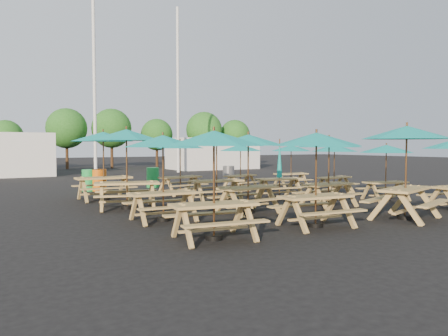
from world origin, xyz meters
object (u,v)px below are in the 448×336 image
picnic_unit_5 (248,144)px  picnic_unit_11 (241,150)px  picnic_unit_7 (180,147)px  waste_bin_1 (98,180)px  picnic_unit_13 (386,152)px  waste_bin_0 (89,180)px  picnic_unit_9 (329,146)px  picnic_unit_1 (163,146)px  picnic_unit_0 (214,144)px  picnic_unit_2 (126,139)px  picnic_unit_3 (103,140)px  waste_bin_2 (100,180)px  picnic_unit_14 (334,151)px  picnic_unit_6 (217,144)px  picnic_unit_8 (407,138)px  waste_bin_3 (153,178)px  waste_bin_4 (229,175)px  picnic_unit_10 (279,174)px  picnic_unit_4 (316,144)px  picnic_unit_15 (291,150)px

picnic_unit_5 → picnic_unit_11: 6.43m
picnic_unit_7 → waste_bin_1: 4.23m
picnic_unit_7 → picnic_unit_5: bearing=-103.2°
picnic_unit_13 → waste_bin_0: (-8.61, 8.68, -1.30)m
picnic_unit_7 → waste_bin_0: 4.59m
picnic_unit_9 → waste_bin_0: 10.63m
picnic_unit_1 → picnic_unit_9: 5.66m
picnic_unit_0 → waste_bin_0: size_ratio=2.53×
picnic_unit_9 → picnic_unit_2: bearing=149.3°
picnic_unit_3 → picnic_unit_5: size_ratio=1.04×
waste_bin_0 → waste_bin_1: bearing=-26.7°
waste_bin_2 → picnic_unit_14: bearing=-36.0°
picnic_unit_14 → waste_bin_0: bearing=137.3°
picnic_unit_5 → picnic_unit_6: 2.62m
picnic_unit_3 → picnic_unit_14: 9.29m
picnic_unit_1 → waste_bin_0: (0.05, 8.68, -1.52)m
picnic_unit_11 → picnic_unit_8: bearing=-110.2°
picnic_unit_3 → waste_bin_3: (3.24, 3.55, -1.71)m
picnic_unit_9 → waste_bin_1: size_ratio=2.41×
waste_bin_1 → waste_bin_4: bearing=-0.1°
picnic_unit_6 → picnic_unit_10: picnic_unit_6 is taller
picnic_unit_11 → waste_bin_1: size_ratio=2.57×
picnic_unit_0 → waste_bin_3: size_ratio=2.53×
picnic_unit_4 → picnic_unit_7: picnic_unit_4 is taller
picnic_unit_2 → picnic_unit_7: (3.11, 2.81, -0.28)m
picnic_unit_3 → waste_bin_4: (7.23, 3.22, -1.71)m
picnic_unit_10 → picnic_unit_5: bearing=-135.9°
picnic_unit_4 → waste_bin_2: size_ratio=2.47×
picnic_unit_1 → waste_bin_1: picnic_unit_1 is taller
picnic_unit_4 → waste_bin_1: picnic_unit_4 is taller
picnic_unit_11 → picnic_unit_6: bearing=-153.3°
picnic_unit_2 → picnic_unit_11: 6.73m
picnic_unit_3 → picnic_unit_7: picnic_unit_3 is taller
picnic_unit_5 → picnic_unit_10: (3.05, 2.50, -1.11)m
picnic_unit_8 → picnic_unit_15: size_ratio=1.44×
picnic_unit_0 → picnic_unit_6: picnic_unit_6 is taller
picnic_unit_1 → waste_bin_3: bearing=72.0°
picnic_unit_2 → picnic_unit_6: picnic_unit_2 is taller
picnic_unit_3 → waste_bin_4: bearing=23.5°
picnic_unit_6 → picnic_unit_11: picnic_unit_6 is taller
picnic_unit_9 → waste_bin_3: picnic_unit_9 is taller
picnic_unit_7 → picnic_unit_1: bearing=-128.8°
picnic_unit_1 → waste_bin_1: (0.42, 8.50, -1.52)m
waste_bin_3 → picnic_unit_9: bearing=-73.9°
picnic_unit_8 → picnic_unit_2: bearing=117.1°
waste_bin_4 → picnic_unit_3: bearing=-156.0°
picnic_unit_5 → waste_bin_2: picnic_unit_5 is taller
waste_bin_0 → waste_bin_3: size_ratio=1.00×
picnic_unit_3 → waste_bin_4: size_ratio=2.66×
picnic_unit_9 → waste_bin_3: size_ratio=2.41×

